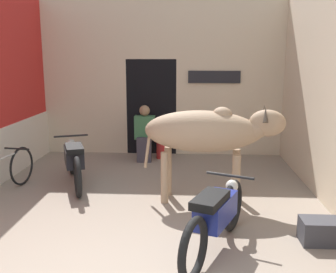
# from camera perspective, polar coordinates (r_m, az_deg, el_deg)

# --- Properties ---
(wall_back_with_doorway) EXTENTS (5.11, 0.93, 3.28)m
(wall_back_with_doorway) POSITION_cam_1_polar(r_m,az_deg,el_deg) (8.67, -1.28, 7.13)
(wall_back_with_doorway) COLOR beige
(wall_back_with_doorway) RESTS_ON ground_plane
(cow) EXTENTS (2.03, 0.77, 1.45)m
(cow) POSITION_cam_1_polar(r_m,az_deg,el_deg) (5.66, 5.93, 0.61)
(cow) COLOR tan
(cow) RESTS_ON ground_plane
(motorcycle_near) EXTENTS (0.86, 1.75, 0.75)m
(motorcycle_near) POSITION_cam_1_polar(r_m,az_deg,el_deg) (4.35, 6.93, -11.28)
(motorcycle_near) COLOR black
(motorcycle_near) RESTS_ON ground_plane
(motorcycle_far) EXTENTS (0.83, 1.78, 0.75)m
(motorcycle_far) POSITION_cam_1_polar(r_m,az_deg,el_deg) (6.67, -13.48, -3.33)
(motorcycle_far) COLOR black
(motorcycle_far) RESTS_ON ground_plane
(bicycle) EXTENTS (0.45, 1.71, 0.65)m
(bicycle) POSITION_cam_1_polar(r_m,az_deg,el_deg) (6.53, -23.03, -5.14)
(bicycle) COLOR black
(bicycle) RESTS_ON ground_plane
(shopkeeper_seated) EXTENTS (0.41, 0.34, 1.13)m
(shopkeeper_seated) POSITION_cam_1_polar(r_m,az_deg,el_deg) (7.97, -3.42, 0.64)
(shopkeeper_seated) COLOR #3D3842
(shopkeeper_seated) RESTS_ON ground_plane
(plastic_stool) EXTENTS (0.29, 0.29, 0.40)m
(plastic_stool) POSITION_cam_1_polar(r_m,az_deg,el_deg) (8.21, -0.97, -1.72)
(plastic_stool) COLOR red
(plastic_stool) RESTS_ON ground_plane
(crate) EXTENTS (0.44, 0.32, 0.28)m
(crate) POSITION_cam_1_polar(r_m,az_deg,el_deg) (4.94, 21.20, -12.70)
(crate) COLOR #38383D
(crate) RESTS_ON ground_plane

